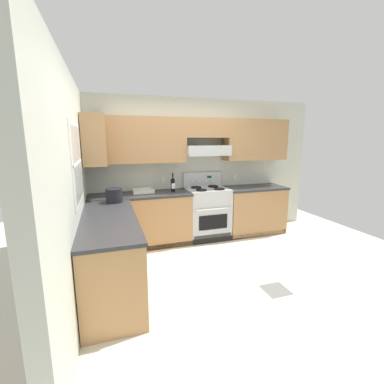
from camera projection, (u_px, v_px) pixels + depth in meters
name	position (u px, v px, depth m)	size (l,w,h in m)	color
ground_plane	(206.00, 272.00, 3.72)	(7.04, 7.04, 0.00)	beige
floor_accent_tile	(276.00, 290.00, 3.26)	(0.30, 0.30, 0.01)	slate
wall_back	(198.00, 157.00, 4.97)	(4.68, 0.57, 2.55)	beige
wall_left	(76.00, 179.00, 3.18)	(0.47, 4.00, 2.55)	beige
counter_back_run	(191.00, 215.00, 4.84)	(3.60, 0.65, 0.91)	#A87A4C
counter_left_run	(111.00, 253.00, 3.24)	(0.63, 1.91, 0.91)	#A87A4C
stove	(207.00, 212.00, 4.94)	(0.76, 0.62, 1.20)	#B7BABC
wine_bottle	(173.00, 184.00, 4.66)	(0.07, 0.07, 0.34)	black
bowl	(143.00, 191.00, 4.60)	(0.35, 0.27, 0.06)	white
bucket	(114.00, 195.00, 3.87)	(0.25, 0.25, 0.21)	black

